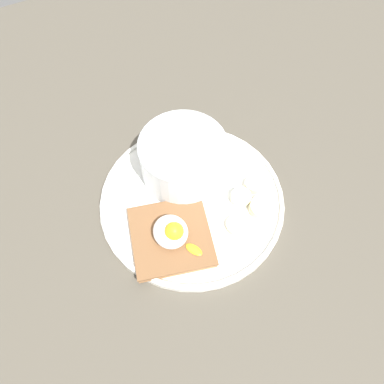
{
  "coord_description": "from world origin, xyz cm",
  "views": [
    {
      "loc": [
        -23.53,
        12.1,
        50.0
      ],
      "look_at": [
        0.0,
        0.0,
        5.0
      ],
      "focal_mm": 35.0,
      "sensor_mm": 36.0,
      "label": 1
    }
  ],
  "objects_px": {
    "oatmeal_bowl": "(183,159)",
    "banana_slice_right": "(253,185)",
    "banana_slice_back": "(261,208)",
    "banana_slice_front": "(241,197)",
    "banana_slice_left": "(237,225)",
    "poached_egg": "(172,232)",
    "toast_slice": "(171,237)"
  },
  "relations": [
    {
      "from": "oatmeal_bowl",
      "to": "banana_slice_right",
      "type": "height_order",
      "value": "oatmeal_bowl"
    },
    {
      "from": "banana_slice_back",
      "to": "banana_slice_right",
      "type": "xyz_separation_m",
      "value": [
        0.04,
        -0.01,
        -0.0
      ]
    },
    {
      "from": "banana_slice_front",
      "to": "banana_slice_left",
      "type": "height_order",
      "value": "banana_slice_front"
    },
    {
      "from": "poached_egg",
      "to": "banana_slice_front",
      "type": "relative_size",
      "value": 1.75
    },
    {
      "from": "banana_slice_left",
      "to": "banana_slice_right",
      "type": "height_order",
      "value": "banana_slice_right"
    },
    {
      "from": "banana_slice_front",
      "to": "banana_slice_right",
      "type": "xyz_separation_m",
      "value": [
        0.01,
        -0.03,
        -0.0
      ]
    },
    {
      "from": "oatmeal_bowl",
      "to": "banana_slice_front",
      "type": "bearing_deg",
      "value": -147.14
    },
    {
      "from": "oatmeal_bowl",
      "to": "toast_slice",
      "type": "relative_size",
      "value": 0.96
    },
    {
      "from": "oatmeal_bowl",
      "to": "toast_slice",
      "type": "height_order",
      "value": "oatmeal_bowl"
    },
    {
      "from": "toast_slice",
      "to": "banana_slice_left",
      "type": "relative_size",
      "value": 3.67
    },
    {
      "from": "poached_egg",
      "to": "banana_slice_back",
      "type": "xyz_separation_m",
      "value": [
        -0.02,
        -0.13,
        -0.02
      ]
    },
    {
      "from": "oatmeal_bowl",
      "to": "banana_slice_back",
      "type": "height_order",
      "value": "oatmeal_bowl"
    },
    {
      "from": "banana_slice_left",
      "to": "banana_slice_back",
      "type": "distance_m",
      "value": 0.04
    },
    {
      "from": "banana_slice_back",
      "to": "banana_slice_front",
      "type": "bearing_deg",
      "value": 33.7
    },
    {
      "from": "banana_slice_right",
      "to": "toast_slice",
      "type": "bearing_deg",
      "value": 97.87
    },
    {
      "from": "oatmeal_bowl",
      "to": "banana_slice_back",
      "type": "bearing_deg",
      "value": -146.93
    },
    {
      "from": "oatmeal_bowl",
      "to": "poached_egg",
      "type": "height_order",
      "value": "oatmeal_bowl"
    },
    {
      "from": "poached_egg",
      "to": "banana_slice_right",
      "type": "bearing_deg",
      "value": -81.38
    },
    {
      "from": "banana_slice_left",
      "to": "oatmeal_bowl",
      "type": "bearing_deg",
      "value": 12.4
    },
    {
      "from": "banana_slice_back",
      "to": "banana_slice_left",
      "type": "bearing_deg",
      "value": 99.23
    },
    {
      "from": "toast_slice",
      "to": "banana_slice_right",
      "type": "xyz_separation_m",
      "value": [
        0.02,
        -0.14,
        -0.0
      ]
    },
    {
      "from": "banana_slice_front",
      "to": "banana_slice_left",
      "type": "xyz_separation_m",
      "value": [
        -0.03,
        0.03,
        -0.0
      ]
    },
    {
      "from": "toast_slice",
      "to": "banana_slice_back",
      "type": "relative_size",
      "value": 2.63
    },
    {
      "from": "toast_slice",
      "to": "banana_slice_back",
      "type": "bearing_deg",
      "value": -97.54
    },
    {
      "from": "banana_slice_left",
      "to": "banana_slice_back",
      "type": "height_order",
      "value": "banana_slice_back"
    },
    {
      "from": "banana_slice_front",
      "to": "banana_slice_back",
      "type": "distance_m",
      "value": 0.03
    },
    {
      "from": "oatmeal_bowl",
      "to": "banana_slice_front",
      "type": "height_order",
      "value": "oatmeal_bowl"
    },
    {
      "from": "banana_slice_right",
      "to": "banana_slice_back",
      "type": "bearing_deg",
      "value": 165.23
    },
    {
      "from": "toast_slice",
      "to": "banana_slice_left",
      "type": "xyz_separation_m",
      "value": [
        -0.02,
        -0.09,
        -0.0
      ]
    },
    {
      "from": "oatmeal_bowl",
      "to": "banana_slice_left",
      "type": "xyz_separation_m",
      "value": [
        -0.11,
        -0.02,
        -0.03
      ]
    },
    {
      "from": "oatmeal_bowl",
      "to": "banana_slice_front",
      "type": "distance_m",
      "value": 0.1
    },
    {
      "from": "banana_slice_right",
      "to": "oatmeal_bowl",
      "type": "bearing_deg",
      "value": 48.81
    }
  ]
}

